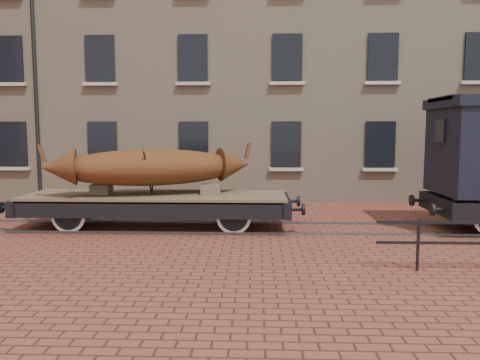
{
  "coord_description": "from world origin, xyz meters",
  "views": [
    {
      "loc": [
        -0.11,
        -12.73,
        2.69
      ],
      "look_at": [
        -0.59,
        0.5,
        1.3
      ],
      "focal_mm": 35.0,
      "sensor_mm": 36.0,
      "label": 1
    }
  ],
  "objects": [
    {
      "name": "warehouse_cream",
      "position": [
        3.0,
        9.99,
        7.0
      ],
      "size": [
        40.0,
        10.19,
        14.0
      ],
      "color": "tan",
      "rests_on": "ground"
    },
    {
      "name": "flatcar_wagon",
      "position": [
        -2.9,
        -0.0,
        0.76
      ],
      "size": [
        8.08,
        2.19,
        1.22
      ],
      "color": "brown",
      "rests_on": "ground"
    },
    {
      "name": "iron_boat",
      "position": [
        -3.02,
        0.0,
        1.7
      ],
      "size": [
        5.66,
        3.01,
        1.41
      ],
      "color": "#5D2A10",
      "rests_on": "flatcar_wagon"
    },
    {
      "name": "ground",
      "position": [
        0.0,
        0.0,
        0.0
      ],
      "size": [
        90.0,
        90.0,
        0.0
      ],
      "primitive_type": "plane",
      "color": "brown"
    },
    {
      "name": "rail_track",
      "position": [
        0.0,
        0.0,
        0.03
      ],
      "size": [
        30.0,
        1.52,
        0.06
      ],
      "color": "#59595E",
      "rests_on": "ground"
    }
  ]
}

